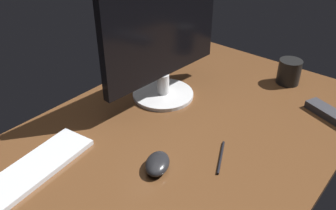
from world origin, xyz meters
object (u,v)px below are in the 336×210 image
monitor (163,39)px  pen (221,157)px  keyboard (33,170)px  tv_remote (333,116)px  computer_mouse (157,164)px  coffee_mug (289,72)px

monitor → pen: bearing=-110.4°
keyboard → tv_remote: bearing=-42.5°
monitor → computer_mouse: (-29.95, -23.45, -19.95)cm
computer_mouse → coffee_mug: (67.60, -6.73, 2.87)cm
monitor → tv_remote: monitor is taller
computer_mouse → tv_remote: size_ratio=0.50×
monitor → computer_mouse: size_ratio=5.06×
monitor → tv_remote: 60.60cm
keyboard → pen: (36.40, -35.48, -0.35)cm
keyboard → computer_mouse: size_ratio=3.55×
computer_mouse → pen: computer_mouse is taller
coffee_mug → keyboard: bearing=160.7°
keyboard → computer_mouse: 33.04cm
monitor → coffee_mug: size_ratio=5.29×
pen → keyboard: bearing=110.0°
coffee_mug → pen: size_ratio=0.68×
monitor → coffee_mug: bearing=-34.7°
keyboard → tv_remote: size_ratio=1.78×
tv_remote → pen: tv_remote is taller
tv_remote → coffee_mug: bearing=-11.0°
tv_remote → pen: 43.09cm
keyboard → pen: bearing=-51.8°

